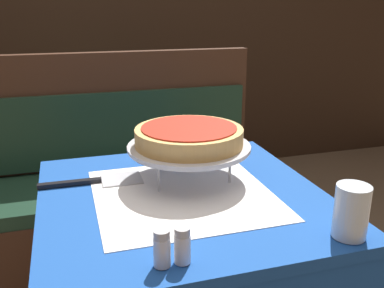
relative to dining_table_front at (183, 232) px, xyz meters
The scene contains 12 objects.
dining_table_front is the anchor object (origin of this frame).
dining_table_rear 1.63m from the dining_table_front, 95.97° to the left, with size 0.69×0.69×0.77m.
booth_bench 0.90m from the dining_table_front, 96.50° to the left, with size 1.43×0.50×1.04m.
back_wall_panel 2.15m from the dining_table_front, 90.00° to the left, with size 6.00×0.04×2.40m, color black.
pizza_pan_stand 0.24m from the dining_table_front, 64.47° to the left, with size 0.36×0.36×0.11m.
deep_dish_pizza 0.27m from the dining_table_front, 64.47° to the left, with size 0.31×0.31×0.05m.
pizza_server 0.29m from the dining_table_front, 145.77° to the left, with size 0.30×0.10×0.01m.
water_glass_near 0.47m from the dining_table_front, 47.89° to the right, with size 0.08×0.08×0.12m.
salt_shaker 0.38m from the dining_table_front, 112.63° to the right, with size 0.03×0.03×0.08m.
pepper_shaker 0.36m from the dining_table_front, 105.90° to the right, with size 0.03×0.03×0.08m.
napkin_holder 0.39m from the dining_table_front, 74.93° to the left, with size 0.10×0.05×0.09m.
condiment_caddy 1.55m from the dining_table_front, 97.20° to the left, with size 0.13×0.13×0.15m.
Camera 1 is at (-0.29, -1.03, 1.25)m, focal length 40.00 mm.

